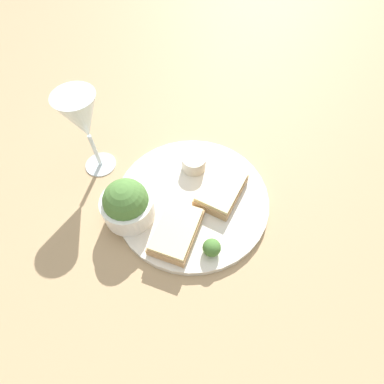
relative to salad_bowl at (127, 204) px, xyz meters
name	(u,v)px	position (x,y,z in m)	size (l,w,h in m)	color
ground_plane	(192,201)	(0.06, -0.10, -0.05)	(4.00, 4.00, 0.00)	tan
dinner_plate	(192,200)	(0.06, -0.10, -0.04)	(0.29, 0.29, 0.01)	silver
salad_bowl	(127,204)	(0.00, 0.00, 0.00)	(0.09, 0.09, 0.09)	white
sauce_ramekin	(194,162)	(0.13, -0.09, -0.02)	(0.05, 0.05, 0.03)	beige
cheese_toast_near	(221,190)	(0.08, -0.15, -0.02)	(0.12, 0.09, 0.03)	tan
cheese_toast_far	(176,231)	(-0.02, -0.09, -0.02)	(0.11, 0.08, 0.03)	tan
wine_glass	(82,120)	(0.10, 0.11, 0.08)	(0.07, 0.07, 0.18)	silver
garnish	(212,248)	(-0.04, -0.16, -0.02)	(0.03, 0.03, 0.03)	#477533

